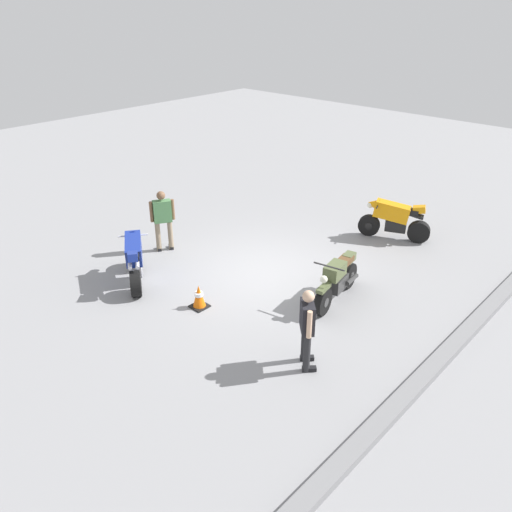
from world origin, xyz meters
TOP-DOWN VIEW (x-y plane):
  - ground_plane at (0.00, 0.00)m, footprint 40.00×40.00m
  - curb_edge at (0.00, 4.60)m, footprint 14.00×0.30m
  - motorcycle_olive_vintage at (-0.18, 1.90)m, footprint 1.95×0.70m
  - motorcycle_orange_sportbike at (-3.93, 1.19)m, footprint 0.99×1.87m
  - motorcycle_blue_sportbike at (2.32, -2.07)m, footprint 1.29×1.70m
  - person_in_green_shirt at (0.82, -2.89)m, footprint 0.60×0.48m
  - person_in_black_shirt at (2.10, 2.81)m, footprint 0.53×0.53m
  - traffic_cone at (2.09, -0.11)m, footprint 0.36×0.36m

SIDE VIEW (x-z plane):
  - ground_plane at x=0.00m, z-range 0.00..0.00m
  - curb_edge at x=0.00m, z-range 0.00..0.15m
  - traffic_cone at x=2.09m, z-range 0.00..0.53m
  - motorcycle_olive_vintage at x=-0.18m, z-range -0.05..1.02m
  - motorcycle_orange_sportbike at x=-3.93m, z-range 0.02..1.17m
  - motorcycle_blue_sportbike at x=2.32m, z-range 0.02..1.17m
  - person_in_black_shirt at x=2.10m, z-range 0.10..1.68m
  - person_in_green_shirt at x=0.82m, z-range 0.11..1.76m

